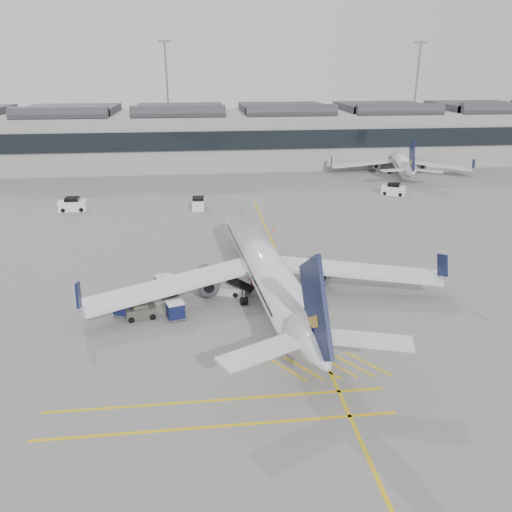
{
  "coord_description": "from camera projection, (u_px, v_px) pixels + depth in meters",
  "views": [
    {
      "loc": [
        1.35,
        -36.82,
        20.24
      ],
      "look_at": [
        6.25,
        5.22,
        4.0
      ],
      "focal_mm": 35.0,
      "sensor_mm": 36.0,
      "label": 1
    }
  ],
  "objects": [
    {
      "name": "light_masts",
      "position": [
        182.0,
        91.0,
        115.63
      ],
      "size": [
        113.0,
        0.6,
        25.45
      ],
      "color": "slate",
      "rests_on": "ground"
    },
    {
      "name": "airliner_main",
      "position": [
        265.0,
        267.0,
        45.99
      ],
      "size": [
        33.04,
        36.23,
        9.63
      ],
      "rotation": [
        0.0,
        0.0,
        0.08
      ],
      "color": "silver",
      "rests_on": "ground"
    },
    {
      "name": "baggage_cart_d",
      "position": [
        163.0,
        283.0,
        47.36
      ],
      "size": [
        1.79,
        1.6,
        1.6
      ],
      "rotation": [
        0.0,
        0.0,
        0.26
      ],
      "color": "gray",
      "rests_on": "ground"
    },
    {
      "name": "pushback_tug",
      "position": [
        141.0,
        311.0,
        42.5
      ],
      "size": [
        2.7,
        1.94,
        1.38
      ],
      "rotation": [
        0.0,
        0.0,
        0.19
      ],
      "color": "#484A3E",
      "rests_on": "ground"
    },
    {
      "name": "terminal",
      "position": [
        190.0,
        136.0,
        105.75
      ],
      "size": [
        200.0,
        20.45,
        12.4
      ],
      "color": "#9E9E99",
      "rests_on": "ground"
    },
    {
      "name": "apron_markings",
      "position": [
        287.0,
        274.0,
        51.6
      ],
      "size": [
        0.25,
        60.0,
        0.01
      ],
      "primitive_type": "cube",
      "color": "gold",
      "rests_on": "ground"
    },
    {
      "name": "baggage_cart_b",
      "position": [
        167.0,
        286.0,
        46.6
      ],
      "size": [
        2.15,
        2.03,
        1.79
      ],
      "rotation": [
        0.0,
        0.0,
        0.48
      ],
      "color": "gray",
      "rests_on": "ground"
    },
    {
      "name": "ground",
      "position": [
        188.0,
        327.0,
        41.25
      ],
      "size": [
        220.0,
        220.0,
        0.0
      ],
      "primitive_type": "plane",
      "color": "gray",
      "rests_on": "ground"
    },
    {
      "name": "ramp_agent_a",
      "position": [
        228.0,
        279.0,
        47.94
      ],
      "size": [
        0.84,
        0.76,
        1.92
      ],
      "primitive_type": "imported",
      "rotation": [
        0.0,
        0.0,
        0.57
      ],
      "color": "#FB4F0D",
      "rests_on": "ground"
    },
    {
      "name": "belt_loader",
      "position": [
        221.0,
        286.0,
        47.36
      ],
      "size": [
        5.43,
        3.41,
        2.16
      ],
      "rotation": [
        0.0,
        0.0,
        -0.4
      ],
      "color": "silver",
      "rests_on": "ground"
    },
    {
      "name": "safety_cone_engine",
      "position": [
        334.0,
        275.0,
        50.76
      ],
      "size": [
        0.33,
        0.33,
        0.46
      ],
      "primitive_type": "cone",
      "color": "#F24C0A",
      "rests_on": "ground"
    },
    {
      "name": "service_van_right",
      "position": [
        393.0,
        190.0,
        82.85
      ],
      "size": [
        4.22,
        3.44,
        1.94
      ],
      "rotation": [
        0.0,
        0.0,
        -0.49
      ],
      "color": "white",
      "rests_on": "ground"
    },
    {
      "name": "baggage_cart_c",
      "position": [
        125.0,
        304.0,
        42.77
      ],
      "size": [
        2.25,
        2.07,
        1.93
      ],
      "rotation": [
        0.0,
        0.0,
        -0.37
      ],
      "color": "gray",
      "rests_on": "ground"
    },
    {
      "name": "baggage_cart_a",
      "position": [
        176.0,
        310.0,
        42.18
      ],
      "size": [
        1.79,
        1.61,
        1.58
      ],
      "rotation": [
        0.0,
        0.0,
        0.29
      ],
      "color": "gray",
      "rests_on": "ground"
    },
    {
      "name": "ramp_agent_b",
      "position": [
        252.0,
        279.0,
        48.44
      ],
      "size": [
        0.95,
        0.85,
        1.63
      ],
      "primitive_type": "imported",
      "rotation": [
        0.0,
        0.0,
        3.48
      ],
      "color": "#E8450C",
      "rests_on": "ground"
    },
    {
      "name": "service_van_left",
      "position": [
        73.0,
        205.0,
        73.8
      ],
      "size": [
        3.94,
        2.07,
        1.99
      ],
      "rotation": [
        0.0,
        0.0,
        0.04
      ],
      "color": "white",
      "rests_on": "ground"
    },
    {
      "name": "safety_cone_nose",
      "position": [
        274.0,
        229.0,
        65.12
      ],
      "size": [
        0.32,
        0.32,
        0.44
      ],
      "primitive_type": "cone",
      "color": "#F24C0A",
      "rests_on": "ground"
    },
    {
      "name": "airliner_far",
      "position": [
        399.0,
        160.0,
        99.66
      ],
      "size": [
        27.23,
        30.07,
        8.11
      ],
      "rotation": [
        0.0,
        0.0,
        -0.22
      ],
      "color": "silver",
      "rests_on": "ground"
    },
    {
      "name": "service_van_mid",
      "position": [
        198.0,
        203.0,
        74.77
      ],
      "size": [
        1.94,
        3.62,
        1.82
      ],
      "rotation": [
        0.0,
        0.0,
        1.52
      ],
      "color": "white",
      "rests_on": "ground"
    }
  ]
}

